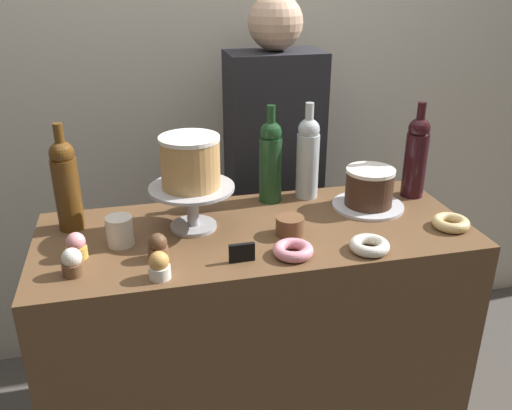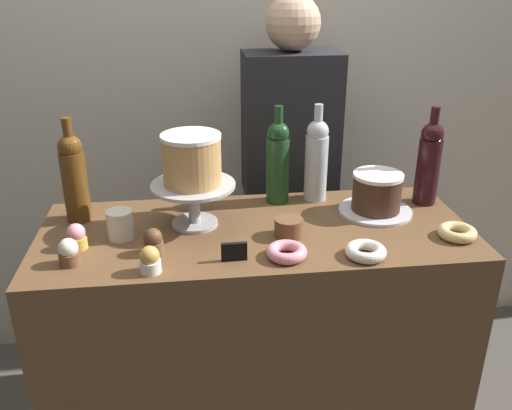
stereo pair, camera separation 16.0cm
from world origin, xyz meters
name	(u,v)px [view 2 (the right image)]	position (x,y,z in m)	size (l,w,h in m)	color
back_wall	(231,67)	(0.00, 0.84, 1.30)	(6.00, 0.05, 2.60)	beige
display_counter	(256,356)	(0.00, 0.00, 0.48)	(1.30, 0.54, 0.96)	brown
cake_stand_pedestal	(194,197)	(-0.18, 0.05, 1.05)	(0.25, 0.25, 0.14)	#B2B2B7
white_layer_cake	(192,159)	(-0.18, 0.05, 1.17)	(0.17, 0.17, 0.15)	tan
silver_serving_platter	(375,211)	(0.40, 0.08, 0.96)	(0.23, 0.23, 0.01)	silver
chocolate_round_cake	(377,192)	(0.40, 0.08, 1.03)	(0.16, 0.16, 0.12)	#3D2619
wine_bottle_amber	(74,176)	(-0.54, 0.14, 1.10)	(0.08, 0.08, 0.33)	#5B3814
wine_bottle_dark_red	(429,162)	(0.58, 0.13, 1.10)	(0.08, 0.08, 0.33)	black
wine_bottle_clear	(316,158)	(0.23, 0.21, 1.10)	(0.08, 0.08, 0.33)	#B2BCC1
wine_bottle_green	(278,161)	(0.10, 0.20, 1.10)	(0.08, 0.08, 0.33)	#193D1E
cupcake_caramel	(150,260)	(-0.30, -0.21, 0.99)	(0.06, 0.06, 0.07)	white
cupcake_chocolate	(153,242)	(-0.30, -0.11, 0.99)	(0.06, 0.06, 0.07)	brown
cupcake_vanilla	(69,252)	(-0.52, -0.15, 0.99)	(0.06, 0.06, 0.07)	brown
cupcake_strawberry	(76,237)	(-0.51, -0.06, 0.99)	(0.06, 0.06, 0.07)	gold
donut_sugar	(366,251)	(0.28, -0.20, 0.97)	(0.11, 0.11, 0.03)	silver
donut_pink	(287,252)	(0.06, -0.18, 0.97)	(0.11, 0.11, 0.03)	pink
donut_glazed	(457,232)	(0.58, -0.12, 0.97)	(0.11, 0.11, 0.03)	#E0C17F
cookie_stack	(289,227)	(0.09, -0.05, 0.99)	(0.08, 0.08, 0.05)	brown
price_sign_chalkboard	(234,252)	(-0.08, -0.18, 0.98)	(0.07, 0.01, 0.05)	black
coffee_cup_ceramic	(120,224)	(-0.40, -0.01, 1.00)	(0.08, 0.08, 0.08)	silver
barista_figure	(288,194)	(0.20, 0.54, 0.84)	(0.36, 0.22, 1.60)	black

